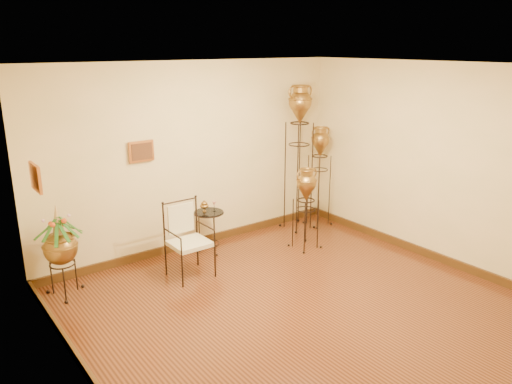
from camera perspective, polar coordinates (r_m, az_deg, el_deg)
ground at (r=6.08m, az=5.56°, el=-13.27°), size 5.00×5.00×0.00m
room_shell at (r=5.43m, az=5.97°, el=2.81°), size 5.02×5.02×2.81m
amphora_tall at (r=8.24m, az=4.91°, el=4.04°), size 0.59×0.59×2.42m
amphora_mid at (r=8.53m, az=7.23°, el=1.86°), size 0.42×0.42×1.72m
amphora_short at (r=7.57m, az=5.71°, el=-1.87°), size 0.42×0.42×1.27m
planter_urn at (r=6.54m, az=-21.49°, el=-5.59°), size 0.66×0.66×1.21m
armchair at (r=6.70m, az=-7.60°, el=-5.51°), size 0.58×0.54×1.02m
side_table at (r=7.51m, az=-5.37°, el=-4.45°), size 0.52×0.52×0.80m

